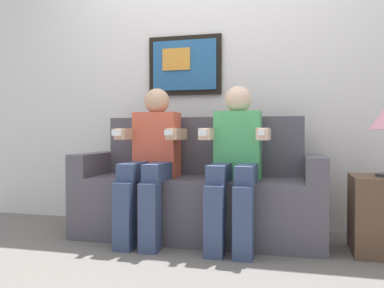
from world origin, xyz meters
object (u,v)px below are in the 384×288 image
(person_on_left, at_px, (151,157))
(couch, at_px, (198,195))
(person_on_right, at_px, (235,158))
(side_table_right, at_px, (384,215))

(person_on_left, bearing_deg, couch, 28.70)
(couch, xyz_separation_m, person_on_right, (0.30, -0.17, 0.29))
(couch, bearing_deg, person_on_left, -151.30)
(side_table_right, bearing_deg, couch, 175.19)
(couch, height_order, person_on_right, person_on_right)
(person_on_right, bearing_deg, side_table_right, 3.70)
(person_on_left, distance_m, person_on_right, 0.61)
(person_on_right, distance_m, side_table_right, 1.02)
(person_on_right, bearing_deg, couch, 151.29)
(person_on_left, distance_m, side_table_right, 1.60)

